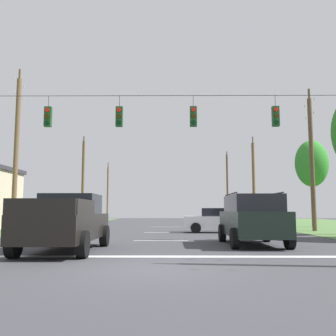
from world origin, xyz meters
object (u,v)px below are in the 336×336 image
(utility_pole_far_right, at_px, (254,181))
(distant_car_oncoming, at_px, (73,219))
(distant_car_crossing_white, at_px, (218,220))
(utility_pole_mid_right, at_px, (312,160))
(suv_black, at_px, (252,218))
(distant_car_far_parked, at_px, (262,218))
(utility_pole_distant_left, at_px, (108,191))
(utility_pole_near_left, at_px, (227,186))
(utility_pole_far_left, at_px, (16,150))
(pickup_truck, at_px, (67,222))
(tree_roadside_far_right, at_px, (312,164))
(utility_pole_distant_right, at_px, (83,180))
(overhead_signal_span, at_px, (159,151))

(utility_pole_far_right, bearing_deg, distant_car_oncoming, -133.35)
(distant_car_crossing_white, distance_m, utility_pole_mid_right, 7.80)
(utility_pole_mid_right, bearing_deg, suv_black, -122.09)
(distant_car_far_parked, xyz_separation_m, utility_pole_distant_left, (-17.83, 29.81, 3.68))
(distant_car_crossing_white, height_order, utility_pole_distant_left, utility_pole_distant_left)
(utility_pole_distant_left, bearing_deg, distant_car_far_parked, -59.12)
(utility_pole_near_left, relative_size, utility_pole_far_left, 0.97)
(pickup_truck, xyz_separation_m, utility_pole_near_left, (12.71, 47.74, 4.39))
(utility_pole_near_left, bearing_deg, utility_pole_distant_left, 178.90)
(distant_car_far_parked, distance_m, utility_pole_near_left, 29.84)
(distant_car_crossing_white, relative_size, utility_pole_distant_left, 0.48)
(distant_car_oncoming, distance_m, distant_car_far_parked, 15.21)
(utility_pole_mid_right, xyz_separation_m, tree_roadside_far_right, (2.34, 6.27, 0.49))
(distant_car_far_parked, distance_m, utility_pole_distant_right, 22.18)
(overhead_signal_span, height_order, distant_car_far_parked, overhead_signal_span)
(suv_black, bearing_deg, utility_pole_near_left, 82.61)
(utility_pole_near_left, height_order, utility_pole_distant_left, utility_pole_near_left)
(overhead_signal_span, bearing_deg, utility_pole_far_left, 141.36)
(utility_pole_distant_left, bearing_deg, tree_roadside_far_right, -53.10)
(overhead_signal_span, relative_size, distant_car_oncoming, 4.33)
(utility_pole_near_left, distance_m, utility_pole_distant_right, 25.80)
(suv_black, bearing_deg, distant_car_crossing_white, 91.68)
(pickup_truck, xyz_separation_m, utility_pole_far_right, (13.16, 30.49, 3.80))
(suv_black, relative_size, utility_pole_near_left, 0.44)
(utility_pole_far_left, relative_size, utility_pole_distant_left, 1.22)
(pickup_truck, xyz_separation_m, distant_car_far_parked, (11.10, 18.30, -0.18))
(suv_black, bearing_deg, pickup_truck, -161.56)
(distant_car_oncoming, height_order, distant_car_far_parked, same)
(utility_pole_distant_left, bearing_deg, pickup_truck, -82.03)
(distant_car_crossing_white, distance_m, utility_pole_near_left, 37.63)
(pickup_truck, xyz_separation_m, utility_pole_distant_right, (-6.75, 30.81, 3.96))
(overhead_signal_span, xyz_separation_m, distant_car_far_parked, (8.07, 13.93, -3.35))
(utility_pole_far_left, bearing_deg, utility_pole_mid_right, -0.35)
(distant_car_crossing_white, distance_m, utility_pole_distant_right, 24.30)
(overhead_signal_span, relative_size, utility_pole_distant_left, 2.04)
(distant_car_crossing_white, height_order, utility_pole_distant_right, utility_pole_distant_right)
(overhead_signal_span, xyz_separation_m, tree_roadside_far_right, (12.42, 14.20, 1.13))
(distant_car_oncoming, distance_m, utility_pole_far_right, 24.18)
(tree_roadside_far_right, bearing_deg, utility_pole_mid_right, -110.48)
(distant_car_crossing_white, distance_m, utility_pole_distant_left, 39.69)
(pickup_truck, distance_m, distant_car_far_parked, 21.40)
(utility_pole_far_right, bearing_deg, suv_black, -102.69)
(suv_black, bearing_deg, overhead_signal_span, 150.93)
(overhead_signal_span, height_order, utility_pole_far_left, utility_pole_far_left)
(overhead_signal_span, bearing_deg, utility_pole_near_left, 77.41)
(utility_pole_distant_right, bearing_deg, tree_roadside_far_right, -28.85)
(distant_car_crossing_white, xyz_separation_m, distant_car_far_parked, (4.54, 7.40, 0.00))
(overhead_signal_span, xyz_separation_m, distant_car_crossing_white, (3.53, 6.53, -3.35))
(overhead_signal_span, xyz_separation_m, utility_pole_distant_right, (-9.78, 26.43, 0.79))
(distant_car_crossing_white, height_order, distant_car_oncoming, same)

